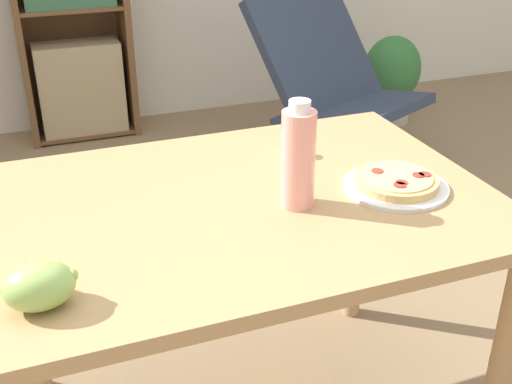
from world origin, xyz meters
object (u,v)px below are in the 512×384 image
Objects in this scene: drink_bottle at (298,158)px; potted_plant_floor at (391,78)px; pizza_on_plate at (396,183)px; bookshelf at (72,18)px; lounge_chair_far at (337,118)px; grape_bunch at (38,286)px; salt_shaker at (291,145)px.

drink_bottle is 2.69m from potted_plant_floor.
pizza_on_plate is at bearing -2.13° from drink_bottle.
pizza_on_plate is at bearing -78.93° from bookshelf.
lounge_chair_far is at bearing -39.89° from bookshelf.
grape_bunch reaches higher than salt_shaker.
lounge_chair_far reaches higher than grape_bunch.
bookshelf reaches higher than pizza_on_plate.
bookshelf is at bearing 82.92° from grape_bunch.
pizza_on_plate is 0.32m from salt_shaker.
lounge_chair_far is (1.52, 1.76, -0.50)m from grape_bunch.
grape_bunch is at bearing -167.77° from pizza_on_plate.
bookshelf is 2.78× the size of potted_plant_floor.
lounge_chair_far reaches higher than pizza_on_plate.
bookshelf is (-1.18, 0.98, 0.40)m from lounge_chair_far.
lounge_chair_far is at bearing 49.21° from grape_bunch.
bookshelf reaches higher than lounge_chair_far.
drink_bottle is at bearing -145.47° from lounge_chair_far.
pizza_on_plate is 0.86m from grape_bunch.
lounge_chair_far is (0.68, 1.58, -0.47)m from pizza_on_plate.
pizza_on_plate is 1.78m from lounge_chair_far.
grape_bunch is 0.54× the size of drink_bottle.
salt_shaker is at bearing -147.34° from lounge_chair_far.
grape_bunch is 0.62m from drink_bottle.
grape_bunch is 2.77m from bookshelf.
lounge_chair_far reaches higher than potted_plant_floor.
salt_shaker reaches higher than pizza_on_plate.
potted_plant_floor is at bearing 51.12° from salt_shaker.
potted_plant_floor is at bearing 53.08° from drink_bottle.
lounge_chair_far is at bearing 59.17° from drink_bottle.
potted_plant_floor is (1.58, 2.10, -0.58)m from drink_bottle.
pizza_on_plate is 2.61m from bookshelf.
bookshelf is (-0.50, 2.56, -0.07)m from pizza_on_plate.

